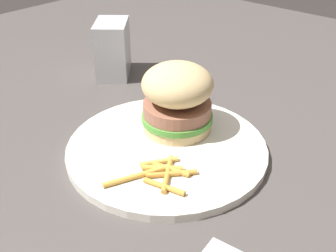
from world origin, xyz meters
The scene contains 5 objects.
ground_plane centered at (0.00, 0.00, 0.00)m, with size 1.60×1.60×0.00m, color #47423F.
plate centered at (-0.02, 0.00, 0.01)m, with size 0.29×0.29×0.01m, color silver.
sandwich centered at (-0.01, -0.04, 0.06)m, with size 0.11×0.11×0.10m.
fries_pile centered at (-0.06, 0.06, 0.02)m, with size 0.09×0.11×0.01m.
napkin_dispenser centered at (0.23, -0.13, 0.05)m, with size 0.09×0.06×0.11m, color #B7BABF.
Camera 1 is at (-0.34, 0.36, 0.34)m, focal length 42.81 mm.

